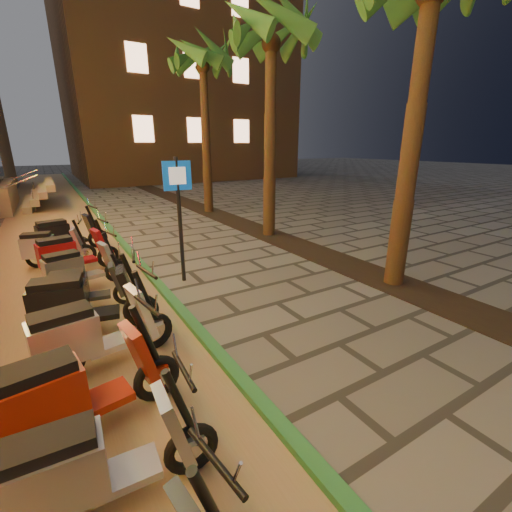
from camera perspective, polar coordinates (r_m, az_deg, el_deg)
ground at (r=4.60m, az=13.49°, el=-21.67°), size 120.00×120.00×0.00m
parking_strip at (r=12.75m, az=-30.26°, el=2.37°), size 3.40×60.00×0.01m
green_curb at (r=12.85m, az=-22.78°, el=3.76°), size 0.18×60.00×0.10m
planting_strip at (r=10.11m, az=8.40°, el=1.18°), size 1.20×40.00×0.02m
apartment_block at (r=37.57m, az=-14.46°, el=32.31°), size 18.00×16.06×25.00m
palm_c at (r=11.64m, az=2.54°, el=32.03°), size 2.97×3.02×6.91m
palm_d at (r=16.00m, az=-8.86°, el=28.77°), size 2.97×3.02×7.16m
pedestrian_sign at (r=7.43m, az=-12.73°, el=8.55°), size 0.59×0.10×2.68m
scooter_4 at (r=3.40m, az=-25.41°, el=-28.89°), size 1.65×0.58×1.17m
scooter_5 at (r=4.10m, az=-28.20°, el=-19.32°), size 1.84×0.77×1.29m
scooter_6 at (r=5.04m, az=-26.04°, el=-11.70°), size 1.83×0.75×1.28m
scooter_7 at (r=6.01m, az=-27.26°, el=-7.00°), size 1.85×0.83×1.30m
scooter_8 at (r=6.93m, az=-26.84°, el=-4.79°), size 1.47×0.61×1.03m
scooter_9 at (r=7.88m, az=-27.65°, el=-1.88°), size 1.64×0.77×1.15m
scooter_10 at (r=8.90m, az=-28.57°, el=0.36°), size 1.77×0.80×1.24m
scooter_11 at (r=9.85m, az=-31.12°, el=1.25°), size 1.64×0.75×1.15m
scooter_12 at (r=10.82m, az=-29.27°, el=3.14°), size 1.81×0.86×1.27m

